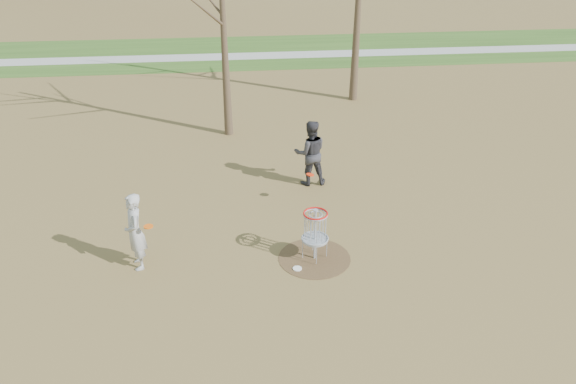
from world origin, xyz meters
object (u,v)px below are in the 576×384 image
(disc_grounded, at_px, (297,268))
(disc_golf_basket, at_px, (315,227))
(player_standing, at_px, (135,232))
(player_throwing, at_px, (310,153))

(disc_grounded, height_order, disc_golf_basket, disc_golf_basket)
(player_standing, height_order, disc_golf_basket, player_standing)
(player_throwing, distance_m, disc_grounded, 4.72)
(player_standing, height_order, player_throwing, player_throwing)
(player_standing, height_order, disc_grounded, player_standing)
(player_throwing, distance_m, disc_golf_basket, 4.13)
(player_standing, relative_size, disc_golf_basket, 1.44)
(player_throwing, bearing_deg, player_standing, 38.09)
(player_standing, distance_m, player_throwing, 6.17)
(disc_grounded, bearing_deg, player_standing, 171.81)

